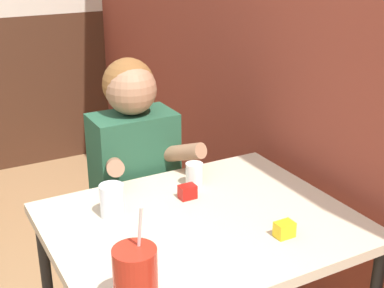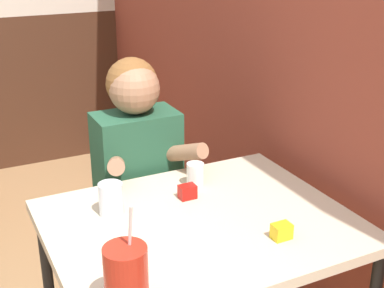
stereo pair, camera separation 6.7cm
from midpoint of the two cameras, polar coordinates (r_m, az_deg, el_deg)
name	(u,v)px [view 1 (the left image)]	position (r m, az deg, el deg)	size (l,w,h in m)	color
main_table	(202,238)	(1.83, 0.00, -9.98)	(0.99, 0.81, 0.74)	beige
person_seated	(135,189)	(2.28, -6.89, -4.83)	(0.42, 0.41, 1.18)	#235138
cocktail_pitcher	(136,280)	(1.38, -7.46, -14.21)	(0.11, 0.11, 0.30)	#B22819
glass_near_pitcher	(112,201)	(1.82, -9.58, -5.98)	(0.08, 0.08, 0.11)	silver
glass_center	(194,175)	(2.01, -0.70, -3.28)	(0.07, 0.07, 0.09)	silver
condiment_ketchup	(188,192)	(1.93, -1.48, -5.13)	(0.06, 0.04, 0.05)	#B7140F
condiment_mustard	(284,229)	(1.72, 8.72, -9.01)	(0.06, 0.04, 0.05)	yellow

